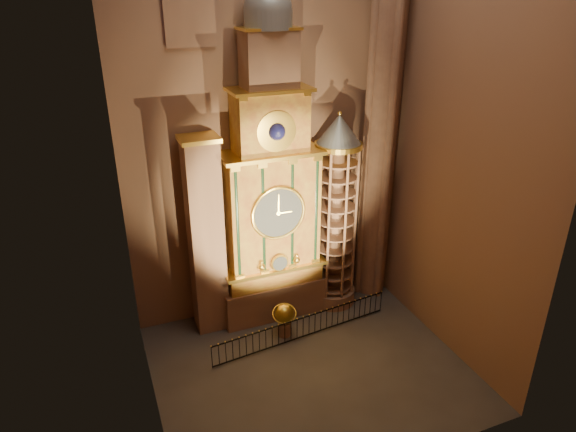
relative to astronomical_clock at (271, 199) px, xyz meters
name	(u,v)px	position (x,y,z in m)	size (l,w,h in m)	color
floor	(310,368)	(0.00, -4.96, -6.68)	(14.00, 14.00, 0.00)	#383330
wall_back	(262,108)	(0.00, 1.04, 4.32)	(22.00, 22.00, 0.00)	#835D46
wall_left	(124,162)	(-7.00, -4.96, 4.32)	(22.00, 22.00, 0.00)	#835D46
wall_right	(464,123)	(7.00, -4.96, 4.32)	(22.00, 22.00, 0.00)	#835D46
astronomical_clock	(271,199)	(0.00, 0.00, 0.00)	(5.60, 2.41, 16.70)	#8C634C
portrait_tower	(206,237)	(-3.40, 0.02, -1.53)	(1.80, 1.60, 10.20)	#8C634C
stair_turret	(335,215)	(3.50, -0.26, -1.41)	(2.50, 2.50, 10.80)	#8C634C
gothic_pier	(383,102)	(6.10, 0.04, 4.32)	(2.04, 2.04, 22.00)	#8C634C
celestial_globe	(284,317)	(-0.18, -2.20, -5.60)	(1.54, 1.49, 1.79)	#8C634C
iron_railing	(303,327)	(0.59, -2.83, -6.02)	(9.66, 1.08, 1.21)	black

